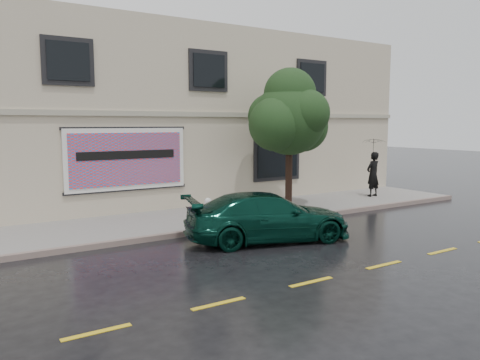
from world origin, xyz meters
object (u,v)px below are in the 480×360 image
fire_hydrant (208,210)px  street_tree (290,119)px  car (268,217)px  pedestrian (373,174)px

fire_hydrant → street_tree: bearing=11.3°
car → street_tree: size_ratio=1.01×
pedestrian → car: bearing=17.8°
car → pedestrian: size_ratio=2.43×
fire_hydrant → car: bearing=-73.5°
car → street_tree: bearing=-30.8°
car → fire_hydrant: car is taller
car → pedestrian: bearing=-52.0°
pedestrian → fire_hydrant: 8.55m
pedestrian → fire_hydrant: (-8.49, -0.88, -0.58)m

